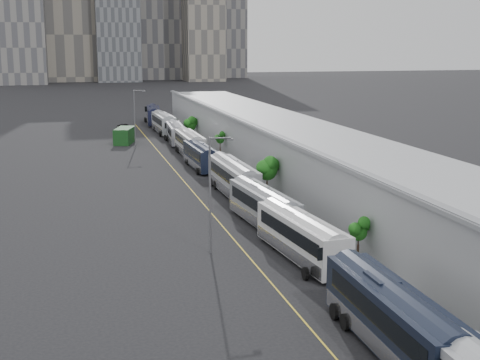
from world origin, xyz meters
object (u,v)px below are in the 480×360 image
object	(u,v)px
bus_1	(393,325)
bus_8	(164,125)
bus_2	(301,241)
bus_9	(154,117)
bus_6	(190,146)
bus_4	(233,181)
bus_7	(176,135)
suv	(125,128)
bus_3	(264,210)
street_lamp_near	(212,188)
bus_5	(200,158)
street_lamp_far	(136,115)
shipping_container	(125,136)

from	to	relation	value
bus_1	bus_8	world-z (taller)	bus_1
bus_2	bus_9	size ratio (longest dim) A/B	0.96
bus_1	bus_6	world-z (taller)	bus_1
bus_4	bus_7	distance (m)	42.63
bus_4	suv	size ratio (longest dim) A/B	2.65
bus_7	bus_8	distance (m)	14.39
bus_3	street_lamp_near	world-z (taller)	street_lamp_near
bus_3	suv	size ratio (longest dim) A/B	2.52
bus_1	bus_2	distance (m)	17.16
bus_3	bus_5	world-z (taller)	bus_3
bus_8	suv	world-z (taller)	bus_8
bus_9	bus_8	bearing A→B (deg)	-84.47
street_lamp_near	street_lamp_far	distance (m)	60.47
bus_8	shipping_container	xyz separation A→B (m)	(-8.61, -12.11, -0.30)
bus_1	bus_7	xyz separation A→B (m)	(0.82, 84.26, -0.18)
bus_6	suv	world-z (taller)	bus_6
bus_1	bus_6	bearing A→B (deg)	90.03
bus_6	bus_9	world-z (taller)	bus_9
bus_3	street_lamp_far	world-z (taller)	street_lamp_far
suv	bus_2	bearing A→B (deg)	-92.24
bus_7	bus_8	xyz separation A→B (m)	(-0.13, 14.39, 0.16)
bus_4	street_lamp_far	distance (m)	40.39
bus_3	bus_7	world-z (taller)	bus_3
bus_5	bus_8	world-z (taller)	bus_8
bus_9	bus_4	bearing A→B (deg)	-84.37
bus_8	suv	size ratio (longest dim) A/B	2.62
shipping_container	suv	bearing A→B (deg)	101.82
bus_5	bus_8	xyz separation A→B (m)	(0.34, 39.58, 0.19)
bus_4	bus_8	world-z (taller)	bus_4
bus_1	bus_2	size ratio (longest dim) A/B	1.05
bus_5	street_lamp_far	world-z (taller)	street_lamp_far
bus_1	street_lamp_far	bearing A→B (deg)	95.19
bus_3	street_lamp_near	xyz separation A→B (m)	(-6.46, -6.86, 3.99)
bus_4	suv	world-z (taller)	bus_4
bus_5	shipping_container	size ratio (longest dim) A/B	1.81
suv	bus_4	bearing A→B (deg)	-90.10
bus_5	shipping_container	world-z (taller)	bus_5
bus_2	street_lamp_near	bearing A→B (deg)	146.36
bus_7	suv	xyz separation A→B (m)	(-7.33, 19.19, -0.79)
bus_4	bus_8	xyz separation A→B (m)	(-0.22, 57.01, -0.02)
bus_2	bus_3	size ratio (longest dim) A/B	1.00
bus_1	bus_9	bearing A→B (deg)	90.36
bus_1	bus_9	size ratio (longest dim) A/B	1.01
bus_6	shipping_container	size ratio (longest dim) A/B	1.97
bus_7	bus_9	xyz separation A→B (m)	(-0.15, 30.11, 0.14)
bus_7	street_lamp_far	world-z (taller)	street_lamp_far
bus_6	street_lamp_far	distance (m)	13.84
bus_9	bus_1	bearing A→B (deg)	-84.90
bus_5	bus_8	distance (m)	39.58
bus_3	bus_1	bearing A→B (deg)	-95.62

